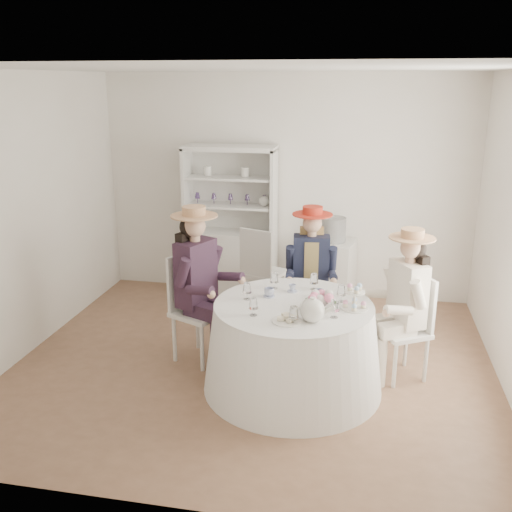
# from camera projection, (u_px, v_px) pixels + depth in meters

# --- Properties ---
(ground) EXTENTS (4.50, 4.50, 0.00)m
(ground) POSITION_uv_depth(u_px,v_px,m) (254.00, 363.00, 5.48)
(ground) COLOR brown
(ground) RESTS_ON ground
(ceiling) EXTENTS (4.50, 4.50, 0.00)m
(ceiling) POSITION_uv_depth(u_px,v_px,m) (254.00, 68.00, 4.68)
(ceiling) COLOR white
(ceiling) RESTS_ON wall_back
(wall_back) EXTENTS (4.50, 0.00, 4.50)m
(wall_back) POSITION_uv_depth(u_px,v_px,m) (286.00, 187.00, 6.96)
(wall_back) COLOR white
(wall_back) RESTS_ON ground
(wall_front) EXTENTS (4.50, 0.00, 4.50)m
(wall_front) POSITION_uv_depth(u_px,v_px,m) (185.00, 313.00, 3.21)
(wall_front) COLOR white
(wall_front) RESTS_ON ground
(wall_left) EXTENTS (0.00, 4.50, 4.50)m
(wall_left) POSITION_uv_depth(u_px,v_px,m) (25.00, 216.00, 5.49)
(wall_left) COLOR white
(wall_left) RESTS_ON ground
(tea_table) EXTENTS (1.56, 1.56, 0.78)m
(tea_table) POSITION_uv_depth(u_px,v_px,m) (293.00, 346.00, 4.96)
(tea_table) COLOR white
(tea_table) RESTS_ON ground
(hutch) EXTENTS (1.20, 0.67, 1.87)m
(hutch) POSITION_uv_depth(u_px,v_px,m) (231.00, 244.00, 7.06)
(hutch) COLOR silver
(hutch) RESTS_ON ground
(side_table) EXTENTS (0.57, 0.57, 0.77)m
(side_table) POSITION_uv_depth(u_px,v_px,m) (332.00, 272.00, 6.90)
(side_table) COLOR silver
(side_table) RESTS_ON ground
(hatbox) EXTENTS (0.30, 0.30, 0.29)m
(hatbox) POSITION_uv_depth(u_px,v_px,m) (334.00, 230.00, 6.74)
(hatbox) COLOR black
(hatbox) RESTS_ON side_table
(guest_left) EXTENTS (0.64, 0.58, 1.52)m
(guest_left) POSITION_uv_depth(u_px,v_px,m) (198.00, 276.00, 5.32)
(guest_left) COLOR silver
(guest_left) RESTS_ON ground
(guest_mid) EXTENTS (0.52, 0.54, 1.41)m
(guest_mid) POSITION_uv_depth(u_px,v_px,m) (311.00, 266.00, 5.77)
(guest_mid) COLOR silver
(guest_mid) RESTS_ON ground
(guest_right) EXTENTS (0.60, 0.55, 1.40)m
(guest_right) POSITION_uv_depth(u_px,v_px,m) (405.00, 296.00, 5.01)
(guest_right) COLOR silver
(guest_right) RESTS_ON ground
(spare_chair) EXTENTS (0.55, 0.55, 1.03)m
(spare_chair) POSITION_uv_depth(u_px,v_px,m) (261.00, 268.00, 6.48)
(spare_chair) COLOR silver
(spare_chair) RESTS_ON ground
(teacup_a) EXTENTS (0.11, 0.11, 0.07)m
(teacup_a) POSITION_uv_depth(u_px,v_px,m) (269.00, 293.00, 5.00)
(teacup_a) COLOR white
(teacup_a) RESTS_ON tea_table
(teacup_b) EXTENTS (0.08, 0.08, 0.06)m
(teacup_b) POSITION_uv_depth(u_px,v_px,m) (292.00, 289.00, 5.12)
(teacup_b) COLOR white
(teacup_b) RESTS_ON tea_table
(teacup_c) EXTENTS (0.11, 0.11, 0.08)m
(teacup_c) POSITION_uv_depth(u_px,v_px,m) (319.00, 295.00, 4.95)
(teacup_c) COLOR white
(teacup_c) RESTS_ON tea_table
(flower_bowl) EXTENTS (0.27, 0.27, 0.06)m
(flower_bowl) POSITION_uv_depth(u_px,v_px,m) (314.00, 307.00, 4.70)
(flower_bowl) COLOR white
(flower_bowl) RESTS_ON tea_table
(flower_arrangement) EXTENTS (0.20, 0.20, 0.08)m
(flower_arrangement) POSITION_uv_depth(u_px,v_px,m) (320.00, 298.00, 4.71)
(flower_arrangement) COLOR pink
(flower_arrangement) RESTS_ON tea_table
(table_teapot) EXTENTS (0.28, 0.20, 0.21)m
(table_teapot) POSITION_uv_depth(u_px,v_px,m) (313.00, 310.00, 4.48)
(table_teapot) COLOR white
(table_teapot) RESTS_ON tea_table
(sandwich_plate) EXTENTS (0.24, 0.24, 0.05)m
(sandwich_plate) POSITION_uv_depth(u_px,v_px,m) (287.00, 320.00, 4.49)
(sandwich_plate) COLOR white
(sandwich_plate) RESTS_ON tea_table
(cupcake_stand) EXTENTS (0.22, 0.22, 0.21)m
(cupcake_stand) POSITION_uv_depth(u_px,v_px,m) (355.00, 300.00, 4.73)
(cupcake_stand) COLOR white
(cupcake_stand) RESTS_ON tea_table
(stemware_set) EXTENTS (0.88, 0.89, 0.15)m
(stemware_set) POSITION_uv_depth(u_px,v_px,m) (294.00, 296.00, 4.82)
(stemware_set) COLOR white
(stemware_set) RESTS_ON tea_table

